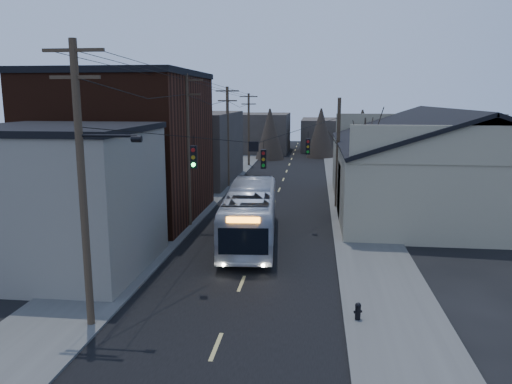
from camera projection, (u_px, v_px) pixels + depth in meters
ground at (203, 379)px, 15.34m from camera, size 160.00×160.00×0.00m
road_surface at (278, 194)px, 44.60m from camera, size 9.00×110.00×0.02m
sidewalk_left at (206, 192)px, 45.35m from camera, size 4.00×110.00×0.12m
sidewalk_right at (351, 195)px, 43.84m from camera, size 4.00×110.00×0.12m
building_clapboard at (63, 201)px, 24.51m from camera, size 8.00×8.00×7.00m
building_brick at (126, 148)px, 35.08m from camera, size 10.00×12.00×10.00m
building_left_far at (190, 147)px, 50.91m from camera, size 9.00×14.00×7.00m
warehouse at (444, 175)px, 37.71m from camera, size 16.16×20.60×7.73m
building_far_left at (257, 133)px, 78.88m from camera, size 10.00×12.00×6.00m
building_far_right at (338, 134)px, 82.34m from camera, size 12.00×14.00×5.00m
bare_tree at (363, 172)px, 33.42m from camera, size 0.40×0.40×7.20m
utility_lines at (232, 144)px, 38.33m from camera, size 11.24×45.28×10.50m
bus at (250, 214)px, 29.71m from camera, size 3.65×12.16×3.34m
parked_car at (246, 185)px, 45.68m from camera, size 1.36×3.87×1.27m
fire_hydrant at (358, 310)px, 19.10m from camera, size 0.33×0.23×0.69m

